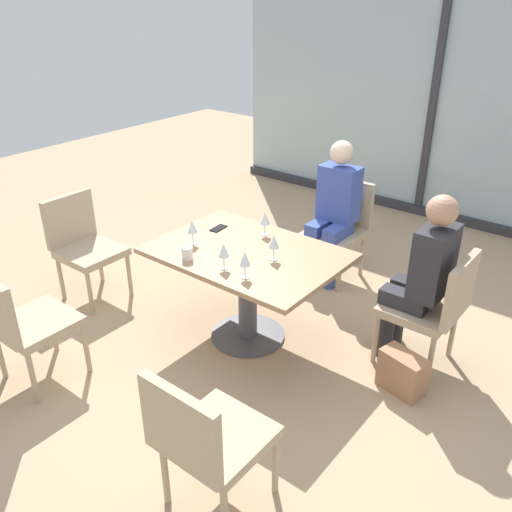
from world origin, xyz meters
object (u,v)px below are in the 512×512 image
object	(u,v)px
dining_table_main	(247,272)
chair_near_window	(339,224)
chair_front_right	(205,437)
person_far_right	(423,273)
chair_far_right	(434,304)
wine_glass_1	(224,251)
coffee_cup	(187,253)
handbag_0	(402,373)
wine_glass_2	(192,227)
wine_glass_4	(245,259)
wine_glass_0	(265,219)
wine_glass_3	(274,242)
person_near_window	(335,206)
cell_phone_on_table	(219,228)
chair_side_end	(83,242)
chair_front_left	(21,320)

from	to	relation	value
dining_table_main	chair_near_window	world-z (taller)	chair_near_window
chair_near_window	chair_front_right	size ratio (longest dim) A/B	1.00
dining_table_main	person_far_right	size ratio (longest dim) A/B	1.06
dining_table_main	chair_far_right	world-z (taller)	chair_far_right
chair_near_window	person_far_right	bearing A→B (deg)	-36.02
wine_glass_1	coffee_cup	world-z (taller)	wine_glass_1
person_far_right	handbag_0	world-z (taller)	person_far_right
wine_glass_2	coffee_cup	distance (m)	0.26
chair_front_right	wine_glass_4	distance (m)	1.21
dining_table_main	wine_glass_4	distance (m)	0.49
person_far_right	chair_front_right	bearing A→B (deg)	-98.78
chair_near_window	chair_front_right	world-z (taller)	same
dining_table_main	handbag_0	size ratio (longest dim) A/B	4.44
wine_glass_0	coffee_cup	xyz separation A→B (m)	(-0.17, -0.65, -0.09)
handbag_0	dining_table_main	bearing A→B (deg)	-159.24
wine_glass_3	coffee_cup	bearing A→B (deg)	-142.10
dining_table_main	coffee_cup	distance (m)	0.48
chair_near_window	wine_glass_3	size ratio (longest dim) A/B	4.70
wine_glass_4	chair_far_right	bearing A→B (deg)	40.63
person_near_window	wine_glass_2	xyz separation A→B (m)	(-0.38, -1.35, 0.16)
wine_glass_1	chair_far_right	bearing A→B (deg)	35.37
chair_near_window	chair_front_right	xyz separation A→B (m)	(0.80, -2.61, 0.00)
person_near_window	wine_glass_4	bearing A→B (deg)	-81.22
person_far_right	wine_glass_0	distance (m)	1.19
cell_phone_on_table	chair_side_end	bearing A→B (deg)	-159.51
chair_front_left	wine_glass_0	distance (m)	1.80
wine_glass_0	wine_glass_2	size ratio (longest dim) A/B	1.00
cell_phone_on_table	wine_glass_1	bearing A→B (deg)	-49.86
chair_far_right	wine_glass_0	size ratio (longest dim) A/B	4.70
chair_front_right	chair_near_window	bearing A→B (deg)	107.08
chair_front_right	wine_glass_2	distance (m)	1.70
chair_front_right	handbag_0	size ratio (longest dim) A/B	2.90
chair_far_right	chair_near_window	world-z (taller)	same
chair_near_window	chair_front_right	distance (m)	2.74
wine_glass_2	handbag_0	distance (m)	1.75
person_near_window	wine_glass_3	world-z (taller)	person_near_window
wine_glass_2	wine_glass_3	world-z (taller)	same
wine_glass_0	wine_glass_3	distance (m)	0.41
chair_far_right	coffee_cup	size ratio (longest dim) A/B	9.67
chair_front_right	cell_phone_on_table	size ratio (longest dim) A/B	6.04
person_far_right	chair_side_end	bearing A→B (deg)	-161.46
person_near_window	coffee_cup	size ratio (longest dim) A/B	14.00
dining_table_main	chair_near_window	distance (m)	1.31
chair_near_window	handbag_0	world-z (taller)	chair_near_window
chair_far_right	chair_side_end	world-z (taller)	same
chair_near_window	handbag_0	bearing A→B (deg)	-44.36
chair_side_end	cell_phone_on_table	xyz separation A→B (m)	(1.07, 0.51, 0.24)
person_far_right	wine_glass_0	world-z (taller)	person_far_right
chair_side_end	person_far_right	size ratio (longest dim) A/B	0.69
chair_side_end	coffee_cup	bearing A→B (deg)	-0.31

